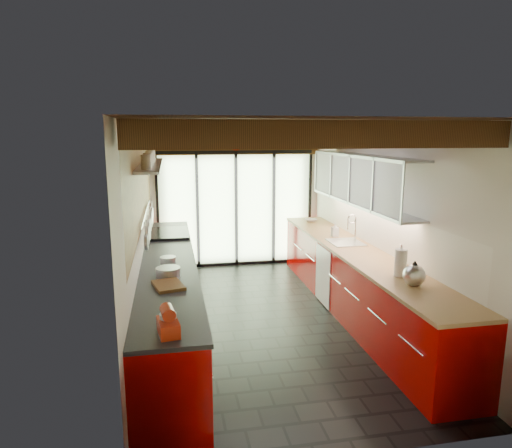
{
  "coord_description": "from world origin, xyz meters",
  "views": [
    {
      "loc": [
        -1.22,
        -5.7,
        2.49
      ],
      "look_at": [
        -0.06,
        0.4,
        1.25
      ],
      "focal_mm": 32.0,
      "sensor_mm": 36.0,
      "label": 1
    }
  ],
  "objects_px": {
    "stand_mixer": "(168,322)",
    "paper_towel": "(401,263)",
    "kettle": "(414,274)",
    "soap_bottle": "(335,230)",
    "bowl": "(311,220)"
  },
  "relations": [
    {
      "from": "paper_towel",
      "to": "soap_bottle",
      "type": "bearing_deg",
      "value": 90.0
    },
    {
      "from": "soap_bottle",
      "to": "bowl",
      "type": "relative_size",
      "value": 1.05
    },
    {
      "from": "kettle",
      "to": "soap_bottle",
      "type": "height_order",
      "value": "kettle"
    },
    {
      "from": "soap_bottle",
      "to": "paper_towel",
      "type": "bearing_deg",
      "value": -90.0
    },
    {
      "from": "stand_mixer",
      "to": "kettle",
      "type": "height_order",
      "value": "kettle"
    },
    {
      "from": "paper_towel",
      "to": "bowl",
      "type": "xyz_separation_m",
      "value": [
        0.0,
        3.27,
        -0.13
      ]
    },
    {
      "from": "bowl",
      "to": "paper_towel",
      "type": "bearing_deg",
      "value": -90.0
    },
    {
      "from": "bowl",
      "to": "soap_bottle",
      "type": "bearing_deg",
      "value": -90.0
    },
    {
      "from": "stand_mixer",
      "to": "paper_towel",
      "type": "distance_m",
      "value": 2.74
    },
    {
      "from": "kettle",
      "to": "soap_bottle",
      "type": "relative_size",
      "value": 1.48
    },
    {
      "from": "soap_bottle",
      "to": "bowl",
      "type": "distance_m",
      "value": 1.22
    },
    {
      "from": "stand_mixer",
      "to": "bowl",
      "type": "xyz_separation_m",
      "value": [
        2.54,
        4.3,
        -0.07
      ]
    },
    {
      "from": "kettle",
      "to": "bowl",
      "type": "relative_size",
      "value": 1.55
    },
    {
      "from": "paper_towel",
      "to": "soap_bottle",
      "type": "height_order",
      "value": "paper_towel"
    },
    {
      "from": "stand_mixer",
      "to": "soap_bottle",
      "type": "xyz_separation_m",
      "value": [
        2.54,
        3.08,
        0.01
      ]
    }
  ]
}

